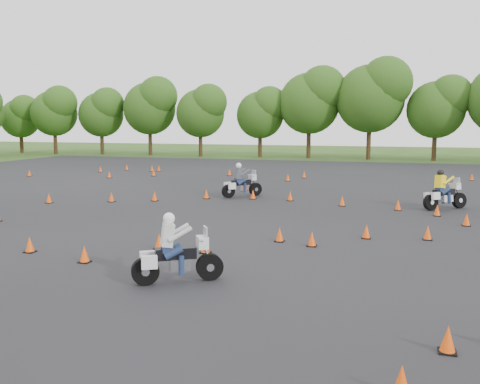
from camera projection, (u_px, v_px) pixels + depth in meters
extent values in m
plane|color=#2D5119|center=(204.00, 246.00, 16.86)|extent=(140.00, 140.00, 0.00)
plane|color=black|center=(254.00, 214.00, 22.55)|extent=(62.00, 62.00, 0.00)
cone|color=#FF500A|center=(288.00, 178.00, 34.93)|extent=(0.26, 0.26, 0.45)
cone|color=#FF500A|center=(100.00, 169.00, 41.02)|extent=(0.26, 0.26, 0.45)
cone|color=#FF500A|center=(29.00, 173.00, 37.96)|extent=(0.26, 0.26, 0.45)
cone|color=#FF500A|center=(304.00, 175.00, 36.82)|extent=(0.26, 0.26, 0.45)
cone|color=#FF500A|center=(30.00, 245.00, 15.96)|extent=(0.26, 0.26, 0.45)
cone|color=#FF500A|center=(428.00, 233.00, 17.63)|extent=(0.26, 0.26, 0.45)
cone|color=#FF500A|center=(154.00, 173.00, 38.04)|extent=(0.26, 0.26, 0.45)
cone|color=#FF500A|center=(159.00, 168.00, 41.66)|extent=(0.26, 0.26, 0.45)
cone|color=#FF500A|center=(253.00, 195.00, 26.85)|extent=(0.26, 0.26, 0.45)
cone|color=#FF500A|center=(467.00, 220.00, 19.98)|extent=(0.26, 0.26, 0.45)
cone|color=#FF500A|center=(111.00, 197.00, 25.92)|extent=(0.26, 0.26, 0.45)
cone|color=#FF500A|center=(402.00, 382.00, 7.58)|extent=(0.26, 0.26, 0.45)
cone|color=#FF500A|center=(312.00, 239.00, 16.73)|extent=(0.26, 0.26, 0.45)
cone|color=#FF500A|center=(229.00, 172.00, 38.47)|extent=(0.26, 0.26, 0.45)
cone|color=#FF500A|center=(109.00, 175.00, 36.85)|extent=(0.26, 0.26, 0.45)
cone|color=#FF500A|center=(342.00, 201.00, 24.67)|extent=(0.26, 0.26, 0.45)
cone|color=#FF500A|center=(159.00, 242.00, 16.39)|extent=(0.26, 0.26, 0.45)
cone|color=#FF500A|center=(84.00, 255.00, 14.81)|extent=(0.26, 0.26, 0.45)
cone|color=#FF500A|center=(448.00, 340.00, 9.04)|extent=(0.26, 0.26, 0.45)
cone|color=#FF500A|center=(49.00, 198.00, 25.54)|extent=(0.26, 0.26, 0.45)
cone|color=#FF500A|center=(205.00, 246.00, 15.88)|extent=(0.26, 0.26, 0.45)
cone|color=#FF500A|center=(155.00, 196.00, 26.22)|extent=(0.26, 0.26, 0.45)
cone|color=#FF500A|center=(290.00, 196.00, 26.30)|extent=(0.26, 0.26, 0.45)
cone|color=#FF500A|center=(152.00, 169.00, 41.55)|extent=(0.26, 0.26, 0.45)
cone|color=#FF500A|center=(206.00, 194.00, 26.99)|extent=(0.26, 0.26, 0.45)
cone|color=#FF500A|center=(472.00, 177.00, 35.29)|extent=(0.26, 0.26, 0.45)
cone|color=#FF500A|center=(366.00, 232.00, 17.85)|extent=(0.26, 0.26, 0.45)
cone|color=#FF500A|center=(398.00, 205.00, 23.48)|extent=(0.26, 0.26, 0.45)
cone|color=#FF500A|center=(437.00, 211.00, 22.06)|extent=(0.26, 0.26, 0.45)
cone|color=#FF500A|center=(127.00, 167.00, 42.70)|extent=(0.26, 0.26, 0.45)
cone|color=#FF500A|center=(280.00, 235.00, 17.38)|extent=(0.26, 0.26, 0.45)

